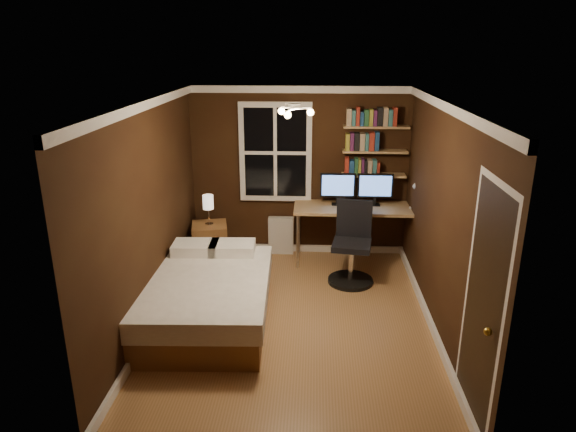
{
  "coord_description": "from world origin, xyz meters",
  "views": [
    {
      "loc": [
        0.22,
        -5.31,
        3.06
      ],
      "look_at": [
        -0.08,
        0.45,
        1.12
      ],
      "focal_mm": 32.0,
      "sensor_mm": 36.0,
      "label": 1
    }
  ],
  "objects_px": {
    "bed": "(206,298)",
    "office_chair": "(352,251)",
    "nightstand": "(210,244)",
    "desk_lamp": "(415,195)",
    "desk": "(355,211)",
    "radiator": "(281,235)",
    "bedside_lamp": "(208,210)",
    "monitor_left": "(338,189)",
    "monitor_right": "(375,190)"
  },
  "relations": [
    {
      "from": "bed",
      "to": "nightstand",
      "type": "xyz_separation_m",
      "value": [
        -0.26,
        1.6,
        0.02
      ]
    },
    {
      "from": "nightstand",
      "to": "desk",
      "type": "relative_size",
      "value": 0.35
    },
    {
      "from": "bed",
      "to": "monitor_left",
      "type": "relative_size",
      "value": 4.04
    },
    {
      "from": "bed",
      "to": "monitor_right",
      "type": "xyz_separation_m",
      "value": [
        2.1,
        1.92,
        0.78
      ]
    },
    {
      "from": "desk_lamp",
      "to": "office_chair",
      "type": "relative_size",
      "value": 0.4
    },
    {
      "from": "radiator",
      "to": "desk",
      "type": "relative_size",
      "value": 0.32
    },
    {
      "from": "nightstand",
      "to": "monitor_right",
      "type": "xyz_separation_m",
      "value": [
        2.36,
        0.32,
        0.77
      ]
    },
    {
      "from": "radiator",
      "to": "office_chair",
      "type": "bearing_deg",
      "value": -42.62
    },
    {
      "from": "monitor_right",
      "to": "office_chair",
      "type": "bearing_deg",
      "value": -114.75
    },
    {
      "from": "desk",
      "to": "monitor_left",
      "type": "xyz_separation_m",
      "value": [
        -0.26,
        0.09,
        0.29
      ]
    },
    {
      "from": "nightstand",
      "to": "desk_lamp",
      "type": "xyz_separation_m",
      "value": [
        2.89,
        0.11,
        0.75
      ]
    },
    {
      "from": "nightstand",
      "to": "monitor_left",
      "type": "bearing_deg",
      "value": -1.66
    },
    {
      "from": "monitor_left",
      "to": "office_chair",
      "type": "relative_size",
      "value": 0.46
    },
    {
      "from": "bedside_lamp",
      "to": "desk",
      "type": "xyz_separation_m",
      "value": [
        2.09,
        0.23,
        -0.05
      ]
    },
    {
      "from": "desk",
      "to": "monitor_right",
      "type": "bearing_deg",
      "value": 17.82
    },
    {
      "from": "bed",
      "to": "bedside_lamp",
      "type": "bearing_deg",
      "value": 97.05
    },
    {
      "from": "desk",
      "to": "monitor_right",
      "type": "relative_size",
      "value": 3.47
    },
    {
      "from": "bed",
      "to": "radiator",
      "type": "height_order",
      "value": "bed"
    },
    {
      "from": "monitor_left",
      "to": "office_chair",
      "type": "xyz_separation_m",
      "value": [
        0.18,
        -0.77,
        -0.64
      ]
    },
    {
      "from": "nightstand",
      "to": "bedside_lamp",
      "type": "bearing_deg",
      "value": 0.0
    },
    {
      "from": "desk_lamp",
      "to": "bed",
      "type": "bearing_deg",
      "value": -146.93
    },
    {
      "from": "nightstand",
      "to": "desk_lamp",
      "type": "relative_size",
      "value": 1.39
    },
    {
      "from": "desk_lamp",
      "to": "office_chair",
      "type": "distance_m",
      "value": 1.22
    },
    {
      "from": "desk",
      "to": "monitor_right",
      "type": "distance_m",
      "value": 0.41
    },
    {
      "from": "bedside_lamp",
      "to": "desk_lamp",
      "type": "relative_size",
      "value": 0.99
    },
    {
      "from": "nightstand",
      "to": "bedside_lamp",
      "type": "relative_size",
      "value": 1.4
    },
    {
      "from": "desk",
      "to": "office_chair",
      "type": "distance_m",
      "value": 0.77
    },
    {
      "from": "desk_lamp",
      "to": "nightstand",
      "type": "bearing_deg",
      "value": -177.77
    },
    {
      "from": "bed",
      "to": "monitor_right",
      "type": "distance_m",
      "value": 2.95
    },
    {
      "from": "monitor_right",
      "to": "bedside_lamp",
      "type": "bearing_deg",
      "value": -172.27
    },
    {
      "from": "monitor_left",
      "to": "monitor_right",
      "type": "relative_size",
      "value": 1.0
    },
    {
      "from": "radiator",
      "to": "monitor_left",
      "type": "relative_size",
      "value": 1.12
    },
    {
      "from": "nightstand",
      "to": "radiator",
      "type": "relative_size",
      "value": 1.07
    },
    {
      "from": "bedside_lamp",
      "to": "desk_lamp",
      "type": "height_order",
      "value": "desk_lamp"
    },
    {
      "from": "monitor_right",
      "to": "radiator",
      "type": "bearing_deg",
      "value": 173.49
    },
    {
      "from": "nightstand",
      "to": "bedside_lamp",
      "type": "height_order",
      "value": "bedside_lamp"
    },
    {
      "from": "desk_lamp",
      "to": "bedside_lamp",
      "type": "bearing_deg",
      "value": -177.77
    },
    {
      "from": "nightstand",
      "to": "monitor_left",
      "type": "height_order",
      "value": "monitor_left"
    },
    {
      "from": "bedside_lamp",
      "to": "radiator",
      "type": "bearing_deg",
      "value": 25.61
    },
    {
      "from": "desk",
      "to": "desk_lamp",
      "type": "height_order",
      "value": "desk_lamp"
    },
    {
      "from": "radiator",
      "to": "monitor_left",
      "type": "height_order",
      "value": "monitor_left"
    },
    {
      "from": "monitor_left",
      "to": "desk_lamp",
      "type": "height_order",
      "value": "monitor_left"
    },
    {
      "from": "nightstand",
      "to": "radiator",
      "type": "bearing_deg",
      "value": 13.99
    },
    {
      "from": "bedside_lamp",
      "to": "office_chair",
      "type": "relative_size",
      "value": 0.4
    },
    {
      "from": "monitor_left",
      "to": "desk_lamp",
      "type": "bearing_deg",
      "value": -11.05
    },
    {
      "from": "radiator",
      "to": "office_chair",
      "type": "xyz_separation_m",
      "value": [
        1.01,
        -0.93,
        0.15
      ]
    },
    {
      "from": "desk_lamp",
      "to": "office_chair",
      "type": "bearing_deg",
      "value": -147.39
    },
    {
      "from": "bed",
      "to": "office_chair",
      "type": "bearing_deg",
      "value": 31.03
    },
    {
      "from": "desk",
      "to": "radiator",
      "type": "bearing_deg",
      "value": 167.4
    },
    {
      "from": "bed",
      "to": "desk",
      "type": "xyz_separation_m",
      "value": [
        1.82,
        1.83,
        0.49
      ]
    }
  ]
}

